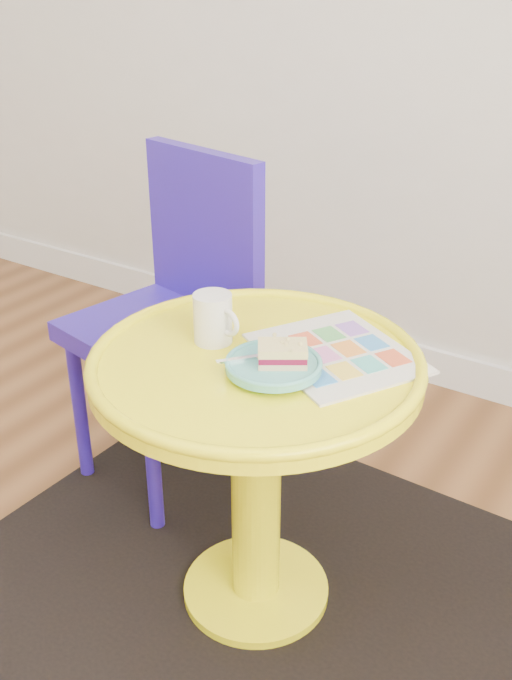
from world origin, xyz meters
The scene contains 8 objects.
rug centered at (0.66, 0.91, 0.00)m, with size 1.30×1.10×0.01m, color black.
side_table centered at (0.66, 0.91, 0.42)m, with size 0.62×0.62×0.59m.
chair centered at (0.23, 1.20, 0.49)m, with size 0.44×0.44×0.84m.
newspaper centered at (0.77, 1.00, 0.59)m, with size 0.29×0.25×0.01m, color silver.
mug centered at (0.55, 0.92, 0.64)m, with size 0.11×0.07×0.10m.
plate centered at (0.71, 0.88, 0.60)m, with size 0.17×0.17×0.02m.
cake_slice centered at (0.73, 0.88, 0.63)m, with size 0.10×0.09×0.04m.
fork centered at (0.68, 0.88, 0.61)m, with size 0.10×0.12×0.00m.
Camera 1 is at (1.33, -0.12, 1.25)m, focal length 40.00 mm.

